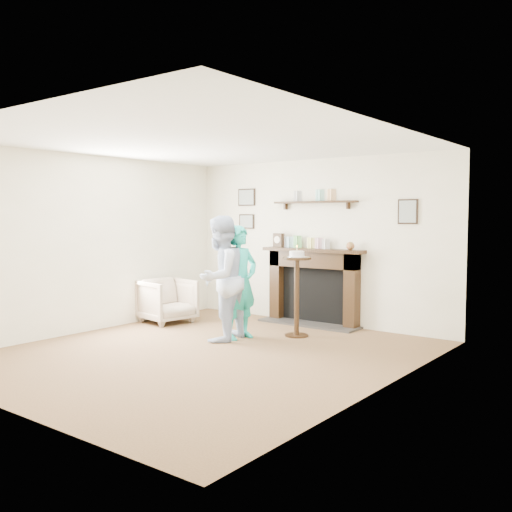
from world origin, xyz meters
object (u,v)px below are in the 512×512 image
(armchair, at_px, (167,322))
(pedestal_table, at_px, (297,281))
(man, at_px, (221,340))
(woman, at_px, (240,338))

(armchair, relative_size, pedestal_table, 0.59)
(man, height_order, pedestal_table, pedestal_table)
(pedestal_table, bearing_deg, man, -128.30)
(armchair, relative_size, woman, 0.49)
(man, xyz_separation_m, pedestal_table, (0.65, 0.83, 0.76))
(armchair, distance_m, pedestal_table, 2.31)
(armchair, xyz_separation_m, woman, (1.62, -0.22, 0.00))
(woman, bearing_deg, armchair, 91.56)
(woman, bearing_deg, man, 162.95)
(man, distance_m, woman, 0.29)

